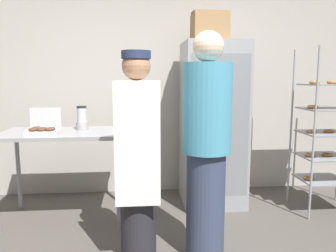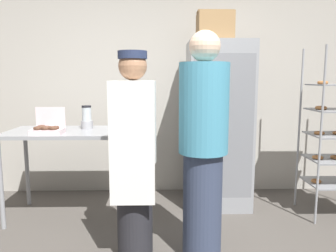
{
  "view_description": "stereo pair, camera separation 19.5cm",
  "coord_description": "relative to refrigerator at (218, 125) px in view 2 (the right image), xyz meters",
  "views": [
    {
      "loc": [
        -0.2,
        -1.96,
        1.43
      ],
      "look_at": [
        0.06,
        0.84,
        1.02
      ],
      "focal_mm": 35.0,
      "sensor_mm": 36.0,
      "label": 1
    },
    {
      "loc": [
        -0.0,
        -1.97,
        1.43
      ],
      "look_at": [
        0.06,
        0.84,
        1.02
      ],
      "focal_mm": 35.0,
      "sensor_mm": 36.0,
      "label": 2
    }
  ],
  "objects": [
    {
      "name": "back_wall",
      "position": [
        -0.64,
        0.53,
        0.5
      ],
      "size": [
        6.4,
        0.12,
        2.83
      ],
      "primitive_type": "cube",
      "color": "#ADA89E",
      "rests_on": "ground_plane"
    },
    {
      "name": "prep_counter",
      "position": [
        -1.59,
        -0.29,
        -0.11
      ],
      "size": [
        1.2,
        0.69,
        0.9
      ],
      "color": "gray",
      "rests_on": "ground_plane"
    },
    {
      "name": "person_baker",
      "position": [
        -0.85,
        -1.14,
        -0.06
      ],
      "size": [
        0.34,
        0.36,
        1.63
      ],
      "color": "#232328",
      "rests_on": "ground_plane"
    },
    {
      "name": "cardboard_storage_box",
      "position": [
        -0.06,
        -0.01,
        1.06
      ],
      "size": [
        0.38,
        0.33,
        0.32
      ],
      "color": "#937047",
      "rests_on": "refrigerator"
    },
    {
      "name": "refrigerator",
      "position": [
        0.0,
        0.0,
        0.0
      ],
      "size": [
        0.68,
        0.68,
        1.82
      ],
      "color": "gray",
      "rests_on": "ground_plane"
    },
    {
      "name": "person_customer",
      "position": [
        -0.32,
        -1.15,
        -0.0
      ],
      "size": [
        0.38,
        0.38,
        1.78
      ],
      "color": "#333D56",
      "rests_on": "ground_plane"
    },
    {
      "name": "donut_box",
      "position": [
        -1.72,
        -0.5,
        0.04
      ],
      "size": [
        0.29,
        0.21,
        0.25
      ],
      "color": "silver",
      "rests_on": "prep_counter"
    },
    {
      "name": "blender_pitcher",
      "position": [
        -1.42,
        -0.18,
        0.1
      ],
      "size": [
        0.12,
        0.12,
        0.24
      ],
      "color": "#99999E",
      "rests_on": "prep_counter"
    }
  ]
}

